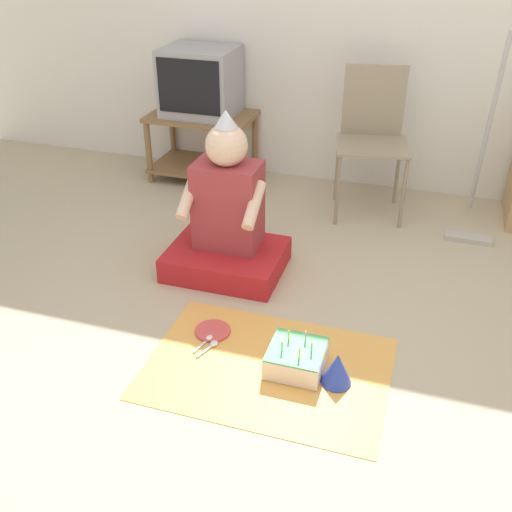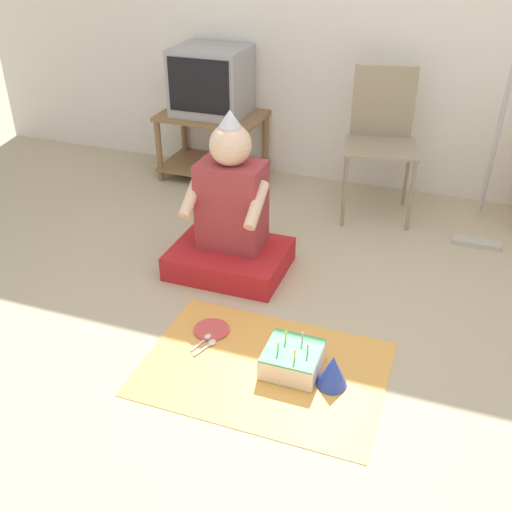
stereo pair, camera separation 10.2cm
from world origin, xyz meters
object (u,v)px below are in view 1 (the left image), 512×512
person_seated (227,222)px  paper_plate (213,331)px  birthday_cake (296,358)px  tv (200,82)px  folding_chair (373,130)px  dust_mop (479,177)px  party_hat_blue (337,369)px

person_seated → paper_plate: 0.67m
person_seated → birthday_cake: size_ratio=3.67×
tv → folding_chair: tv is taller
folding_chair → dust_mop: dust_mop is taller
person_seated → birthday_cake: (0.58, -0.72, -0.23)m
person_seated → birthday_cake: bearing=-50.9°
tv → dust_mop: (1.93, -0.32, -0.35)m
dust_mop → party_hat_blue: 1.75m
dust_mop → birthday_cake: (-0.73, -1.60, -0.31)m
person_seated → paper_plate: bearing=-77.3°
birthday_cake → person_seated: bearing=129.1°
person_seated → folding_chair: bearing=58.7°
tv → person_seated: tv is taller
dust_mop → party_hat_blue: dust_mop is taller
tv → person_seated: size_ratio=0.56×
folding_chair → tv: bearing=172.3°
dust_mop → paper_plate: size_ratio=7.20×
folding_chair → person_seated: (-0.63, -1.03, -0.25)m
folding_chair → dust_mop: bearing=-12.6°
person_seated → paper_plate: size_ratio=5.26×
tv → birthday_cake: bearing=-57.8°
tv → party_hat_blue: tv is taller
person_seated → party_hat_blue: person_seated is taller
dust_mop → paper_plate: bearing=-128.8°
birthday_cake → paper_plate: birthday_cake is taller
tv → folding_chair: bearing=-7.7°
paper_plate → birthday_cake: bearing=-16.1°
folding_chair → dust_mop: 0.72m
dust_mop → party_hat_blue: bearing=-108.1°
folding_chair → birthday_cake: bearing=-91.4°
birthday_cake → party_hat_blue: size_ratio=1.62×
party_hat_blue → paper_plate: size_ratio=0.88×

